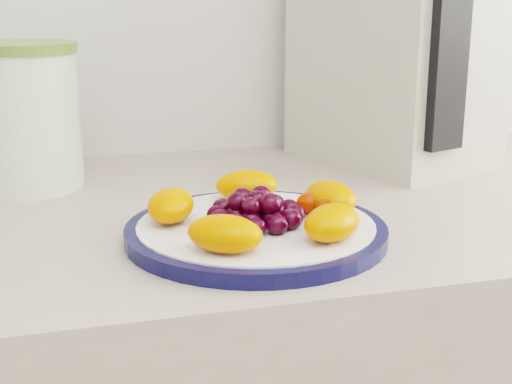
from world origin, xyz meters
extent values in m
cylinder|color=#0B0F3A|center=(-0.10, 1.06, 0.91)|extent=(0.27, 0.27, 0.01)
cylinder|color=white|center=(-0.10, 1.06, 0.91)|extent=(0.24, 0.24, 0.02)
cylinder|color=#3F680F|center=(-0.33, 1.34, 0.99)|extent=(0.17, 0.17, 0.17)
cylinder|color=#5C7330|center=(-0.33, 1.34, 1.08)|extent=(0.17, 0.17, 0.01)
cube|color=#BDB7A5|center=(0.19, 1.35, 1.07)|extent=(0.27, 0.32, 0.34)
cube|color=black|center=(0.19, 1.20, 1.07)|extent=(0.06, 0.04, 0.25)
ellipsoid|color=#F95D00|center=(-0.01, 1.07, 0.93)|extent=(0.06, 0.08, 0.03)
ellipsoid|color=#F95D00|center=(-0.09, 1.15, 0.93)|extent=(0.08, 0.06, 0.03)
ellipsoid|color=#F95D00|center=(-0.18, 1.09, 0.93)|extent=(0.07, 0.08, 0.03)
ellipsoid|color=#F95D00|center=(-0.15, 0.99, 0.93)|extent=(0.08, 0.08, 0.03)
ellipsoid|color=#F95D00|center=(-0.04, 0.99, 0.93)|extent=(0.08, 0.08, 0.03)
ellipsoid|color=black|center=(-0.10, 1.06, 0.93)|extent=(0.02, 0.02, 0.02)
ellipsoid|color=black|center=(-0.08, 1.06, 0.93)|extent=(0.02, 0.02, 0.02)
ellipsoid|color=black|center=(-0.09, 1.08, 0.93)|extent=(0.02, 0.02, 0.02)
ellipsoid|color=black|center=(-0.11, 1.08, 0.93)|extent=(0.02, 0.02, 0.02)
ellipsoid|color=black|center=(-0.12, 1.06, 0.93)|extent=(0.02, 0.02, 0.02)
ellipsoid|color=black|center=(-0.11, 1.04, 0.93)|extent=(0.02, 0.02, 0.02)
ellipsoid|color=black|center=(-0.09, 1.04, 0.93)|extent=(0.02, 0.02, 0.02)
ellipsoid|color=black|center=(-0.06, 1.07, 0.93)|extent=(0.02, 0.02, 0.02)
ellipsoid|color=black|center=(-0.07, 1.09, 0.93)|extent=(0.02, 0.02, 0.02)
ellipsoid|color=black|center=(-0.09, 1.10, 0.93)|extent=(0.02, 0.02, 0.02)
ellipsoid|color=black|center=(-0.11, 1.10, 0.93)|extent=(0.02, 0.02, 0.02)
ellipsoid|color=black|center=(-0.13, 1.09, 0.93)|extent=(0.02, 0.02, 0.02)
ellipsoid|color=black|center=(-0.14, 1.07, 0.93)|extent=(0.02, 0.02, 0.02)
ellipsoid|color=black|center=(-0.14, 1.05, 0.93)|extent=(0.02, 0.02, 0.02)
ellipsoid|color=black|center=(-0.13, 1.03, 0.93)|extent=(0.02, 0.02, 0.02)
ellipsoid|color=black|center=(-0.11, 1.02, 0.93)|extent=(0.02, 0.02, 0.02)
ellipsoid|color=black|center=(-0.09, 1.02, 0.93)|extent=(0.02, 0.02, 0.02)
ellipsoid|color=black|center=(-0.07, 1.03, 0.93)|extent=(0.02, 0.02, 0.02)
ellipsoid|color=black|center=(-0.06, 1.05, 0.93)|extent=(0.02, 0.02, 0.02)
ellipsoid|color=black|center=(-0.10, 1.06, 0.94)|extent=(0.02, 0.02, 0.02)
ellipsoid|color=black|center=(-0.09, 1.08, 0.94)|extent=(0.02, 0.02, 0.02)
ellipsoid|color=black|center=(-0.11, 1.08, 0.94)|extent=(0.02, 0.02, 0.02)
ellipsoid|color=black|center=(-0.12, 1.06, 0.94)|extent=(0.02, 0.02, 0.02)
ellipsoid|color=black|center=(-0.11, 1.04, 0.94)|extent=(0.02, 0.02, 0.02)
ellipsoid|color=black|center=(-0.09, 1.04, 0.94)|extent=(0.02, 0.02, 0.02)
ellipsoid|color=#C42400|center=(-0.03, 1.08, 0.93)|extent=(0.03, 0.03, 0.02)
ellipsoid|color=#C42400|center=(-0.01, 1.08, 0.93)|extent=(0.04, 0.03, 0.02)
ellipsoid|color=#C42400|center=(-0.02, 1.05, 0.93)|extent=(0.04, 0.04, 0.02)
camera|label=1|loc=(-0.28, 0.40, 1.14)|focal=50.00mm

